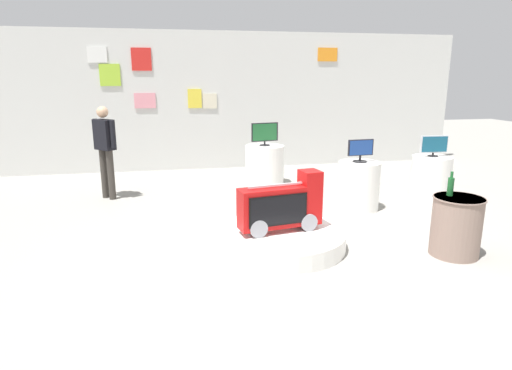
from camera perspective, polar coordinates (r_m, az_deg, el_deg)
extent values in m
plane|color=gray|center=(5.79, 5.53, -8.02)|extent=(30.00, 30.00, 0.00)
cube|color=silver|center=(10.56, -2.74, 10.83)|extent=(11.11, 0.10, 3.17)
cube|color=#9ECC33|center=(10.43, -18.48, 13.43)|extent=(0.44, 0.02, 0.47)
cube|color=beige|center=(10.42, -6.04, 10.82)|extent=(0.33, 0.02, 0.34)
cube|color=yellow|center=(10.39, -7.98, 11.09)|extent=(0.32, 0.02, 0.43)
cube|color=pink|center=(10.39, -14.25, 10.60)|extent=(0.47, 0.02, 0.34)
cube|color=red|center=(10.38, -14.70, 15.56)|extent=(0.43, 0.02, 0.49)
cube|color=white|center=(10.47, -19.99, 15.67)|extent=(0.41, 0.02, 0.34)
cube|color=orange|center=(11.06, 9.30, 16.42)|extent=(0.49, 0.02, 0.31)
cylinder|color=white|center=(5.74, 3.08, -7.01)|extent=(1.70, 1.70, 0.22)
cylinder|color=gray|center=(5.54, -0.18, -5.28)|extent=(0.28, 0.37, 0.23)
cylinder|color=gray|center=(5.80, 6.25, -4.45)|extent=(0.28, 0.37, 0.23)
cube|color=#B70F0F|center=(5.59, 3.14, -2.81)|extent=(1.11, 0.45, 0.51)
cube|color=#B70F0F|center=(5.68, 7.08, 0.99)|extent=(0.28, 0.32, 0.18)
cube|color=black|center=(5.43, 2.95, -3.34)|extent=(0.77, 0.14, 0.39)
cube|color=black|center=(5.43, 2.95, -3.34)|extent=(0.73, 0.14, 0.35)
cube|color=#B2B2B7|center=(5.52, 3.18, 0.04)|extent=(0.86, 0.17, 0.02)
cylinder|color=white|center=(8.36, 21.77, 0.77)|extent=(0.69, 0.69, 0.80)
cylinder|color=black|center=(8.28, 22.02, 3.53)|extent=(0.17, 0.17, 0.02)
cylinder|color=black|center=(8.27, 22.05, 3.77)|extent=(0.04, 0.04, 0.05)
cube|color=silver|center=(8.25, 22.16, 4.96)|extent=(0.49, 0.08, 0.30)
cube|color=navy|center=(8.23, 22.25, 4.94)|extent=(0.45, 0.05, 0.27)
cylinder|color=white|center=(7.47, 13.20, -0.07)|extent=(0.68, 0.68, 0.80)
cylinder|color=black|center=(7.38, 13.37, 3.01)|extent=(0.23, 0.23, 0.02)
cylinder|color=black|center=(7.37, 13.39, 3.43)|extent=(0.04, 0.04, 0.09)
cube|color=black|center=(7.34, 13.47, 4.78)|extent=(0.44, 0.06, 0.26)
cube|color=navy|center=(7.32, 13.53, 4.75)|extent=(0.40, 0.04, 0.24)
cylinder|color=white|center=(8.97, 1.13, 2.63)|extent=(0.79, 0.79, 0.80)
cylinder|color=black|center=(8.90, 1.14, 5.22)|extent=(0.21, 0.21, 0.02)
cylinder|color=black|center=(8.89, 1.14, 5.51)|extent=(0.04, 0.04, 0.07)
cube|color=black|center=(8.86, 1.15, 6.92)|extent=(0.56, 0.14, 0.37)
cube|color=#1E5B2D|center=(8.84, 1.15, 6.90)|extent=(0.51, 0.10, 0.33)
cylinder|color=gray|center=(5.94, 24.61, -4.93)|extent=(0.59, 0.59, 0.74)
cylinder|color=gray|center=(5.84, 24.97, -1.55)|extent=(0.61, 0.61, 0.02)
cylinder|color=#195926|center=(5.85, 24.00, -0.21)|extent=(0.08, 0.08, 0.22)
cylinder|color=#195926|center=(5.82, 24.14, 1.22)|extent=(0.03, 0.03, 0.08)
cylinder|color=#38332D|center=(8.41, -19.17, 1.42)|extent=(0.12, 0.12, 0.90)
cylinder|color=#38332D|center=(8.25, -18.35, 1.26)|extent=(0.12, 0.12, 0.90)
cube|color=black|center=(8.21, -19.15, 6.21)|extent=(0.41, 0.41, 0.53)
sphere|color=tan|center=(8.17, -19.38, 8.96)|extent=(0.20, 0.20, 0.20)
cylinder|color=black|center=(8.40, -20.13, 6.48)|extent=(0.08, 0.08, 0.48)
cylinder|color=black|center=(8.01, -18.16, 6.31)|extent=(0.08, 0.08, 0.48)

